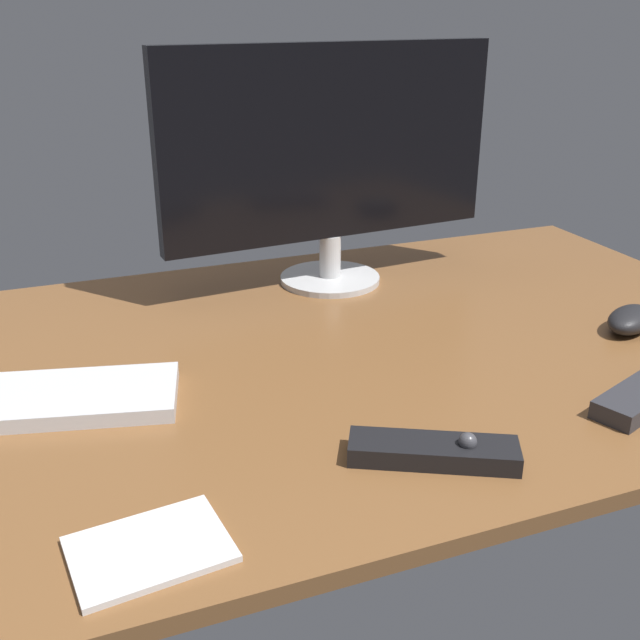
{
  "coord_description": "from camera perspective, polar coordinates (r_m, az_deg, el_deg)",
  "views": [
    {
      "loc": [
        -35.77,
        -88.85,
        46.84
      ],
      "look_at": [
        -2.42,
        -2.86,
        8.0
      ],
      "focal_mm": 42.07,
      "sensor_mm": 36.0,
      "label": 1
    }
  ],
  "objects": [
    {
      "name": "computer_mouse",
      "position": [
        1.2,
        22.55,
        0.04
      ],
      "size": [
        11.75,
        9.76,
        3.63
      ],
      "primitive_type": "ellipsoid",
      "rotation": [
        0.0,
        0.0,
        0.47
      ],
      "color": "black",
      "rests_on": "desk"
    },
    {
      "name": "desk",
      "position": [
        1.06,
        0.66,
        -2.74
      ],
      "size": [
        140.0,
        84.0,
        2.0
      ],
      "primitive_type": "cube",
      "color": "brown",
      "rests_on": "ground"
    },
    {
      "name": "media_remote",
      "position": [
        0.82,
        8.69,
        -9.82
      ],
      "size": [
        18.3,
        12.78,
        3.55
      ],
      "rotation": [
        0.0,
        0.0,
        -0.48
      ],
      "color": "black",
      "rests_on": "desk"
    },
    {
      "name": "notepad",
      "position": [
        0.71,
        -12.83,
        -16.64
      ],
      "size": [
        14.73,
        11.43,
        0.66
      ],
      "primitive_type": "cube",
      "rotation": [
        0.0,
        0.0,
        0.11
      ],
      "color": "silver",
      "rests_on": "desk"
    },
    {
      "name": "keyboard",
      "position": [
        0.97,
        -21.49,
        -5.71
      ],
      "size": [
        37.81,
        20.55,
        1.9
      ],
      "primitive_type": "cube",
      "rotation": [
        0.0,
        0.0,
        -0.23
      ],
      "color": "silver",
      "rests_on": "desk"
    },
    {
      "name": "monitor",
      "position": [
        1.26,
        0.81,
        12.59
      ],
      "size": [
        58.6,
        17.41,
        39.65
      ],
      "rotation": [
        0.0,
        0.0,
        0.08
      ],
      "color": "silver",
      "rests_on": "desk"
    }
  ]
}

